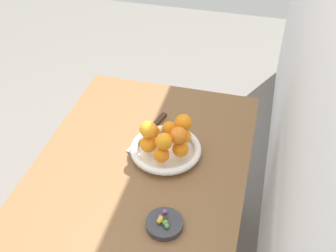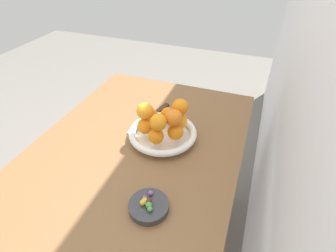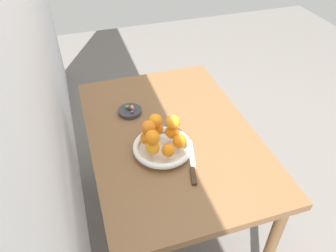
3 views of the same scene
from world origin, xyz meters
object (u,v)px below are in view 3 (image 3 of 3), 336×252
Objects in this scene: candy_dish at (130,111)px; candy_ball_3 at (130,108)px; fruit_bowl at (163,148)px; orange_6 at (152,137)px; candy_ball_7 at (132,112)px; orange_7 at (148,127)px; orange_4 at (157,129)px; candy_ball_2 at (126,107)px; dining_table at (171,146)px; candy_ball_6 at (132,107)px; knife at (193,165)px; candy_ball_0 at (132,107)px; candy_ball_4 at (133,109)px; orange_2 at (180,141)px; orange_0 at (152,148)px; orange_1 at (168,150)px; orange_8 at (173,122)px; candy_ball_5 at (128,107)px; orange_3 at (172,132)px; candy_ball_1 at (129,108)px; orange_9 at (155,121)px.

candy_dish is 0.02m from candy_ball_3.
orange_6 is at bearing 126.32° from fruit_bowl.
orange_7 is at bearing -175.94° from candy_ball_7.
candy_ball_2 is at bearing 18.43° from orange_4.
candy_ball_6 is at bearing 34.59° from dining_table.
fruit_bowl is (-0.11, 0.07, 0.11)m from dining_table.
candy_ball_0 is at bearing 19.72° from knife.
dining_table is 0.29m from orange_6.
knife is (-0.43, -0.16, -0.02)m from candy_ball_4.
candy_ball_7 is at bearing 3.00° from orange_6.
orange_4 is 0.09m from orange_7.
orange_2 is 0.13m from orange_6.
orange_0 reaches higher than fruit_bowl.
candy_ball_4 is at bearing -122.72° from candy_ball_3.
candy_ball_0 and candy_ball_3 have the same top height.
orange_1 and orange_4 have the same top height.
orange_2 is 0.09m from orange_8.
candy_ball_3 is (0.28, 0.02, -0.10)m from orange_7.
orange_8 is at bearing -154.79° from candy_ball_5.
orange_3 is 3.01× the size of candy_ball_6.
candy_ball_2 reaches higher than candy_dish.
candy_ball_0 is 1.17× the size of candy_ball_4.
candy_ball_3 is (0.28, 0.13, -0.04)m from orange_3.
candy_ball_6 is at bearing -128.20° from candy_ball_2.
fruit_bowl is 4.29× the size of orange_0.
orange_7 is at bearing -175.15° from candy_ball_3.
orange_0 reaches higher than candy_ball_1.
candy_ball_6 is (0.21, 0.14, 0.12)m from dining_table.
candy_ball_6 is at bearing 23.53° from orange_3.
orange_0 is 3.62× the size of candy_ball_0.
orange_1 is at bearing -170.17° from candy_ball_0.
dining_table is 18.11× the size of orange_0.
orange_2 is 3.51× the size of candy_ball_3.
candy_ball_0 is (0.01, -0.01, 0.02)m from candy_dish.
orange_6 reaches higher than knife.
orange_6 is at bearing 158.18° from orange_9.
orange_3 is at bearing 14.65° from knife.
orange_1 is at bearing 119.61° from orange_2.
orange_2 is (-0.14, 0.01, 0.16)m from dining_table.
candy_ball_0 is 0.04m from candy_ball_7.
candy_ball_6 is (-0.01, 0.00, 0.00)m from candy_ball_0.
fruit_bowl is 0.35m from candy_ball_2.
orange_7 reaches higher than candy_ball_6.
orange_0 is 0.35m from candy_ball_6.
candy_ball_5 is (0.22, 0.16, 0.12)m from dining_table.
orange_9 is 0.25m from knife.
candy_ball_3 is (0.20, 0.15, 0.12)m from dining_table.
orange_1 is 0.39m from candy_ball_3.
candy_ball_6 reaches higher than candy_dish.
candy_ball_7 is (-0.04, -0.01, -0.00)m from candy_ball_5.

